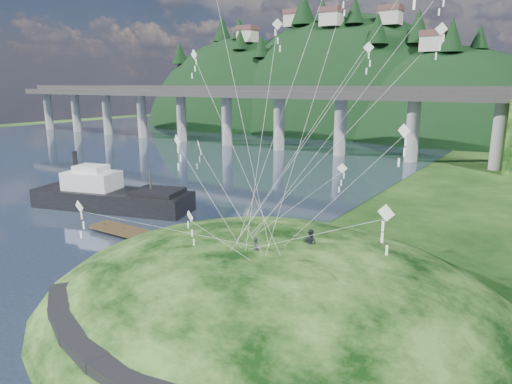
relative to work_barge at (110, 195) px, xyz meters
The scene contains 10 objects.
ground 26.04m from the work_barge, 29.43° to the right, with size 320.00×320.00×0.00m, color black.
water 52.32m from the work_barge, 160.76° to the left, with size 240.00×240.00×0.00m, color #2E3B54.
grass_hill 32.63m from the work_barge, 19.37° to the right, with size 36.00×32.00×13.00m.
footpath 37.58m from the work_barge, 36.80° to the right, with size 22.29×5.84×0.83m.
bridge 57.97m from the work_barge, 93.83° to the left, with size 160.00×11.00×15.00m.
far_ridge 111.77m from the work_barge, 100.84° to the left, with size 153.00×70.00×94.50m.
work_barge is the anchor object (origin of this frame).
wooden_dock 14.24m from the work_barge, 24.89° to the right, with size 14.99×2.45×1.07m.
kite_flyers 34.44m from the work_barge, 17.93° to the right, with size 3.28×4.00×1.94m.
kite_swarm 35.33m from the work_barge, 18.07° to the right, with size 20.34×17.48×21.50m.
Camera 1 is at (23.51, -23.34, 15.34)m, focal length 32.00 mm.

